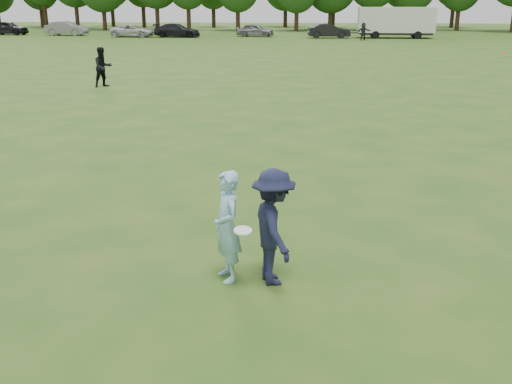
# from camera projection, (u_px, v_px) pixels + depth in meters

# --- Properties ---
(ground) EXTENTS (200.00, 200.00, 0.00)m
(ground) POSITION_uv_depth(u_px,v_px,m) (292.00, 278.00, 9.29)
(ground) COLOR #224A15
(ground) RESTS_ON ground
(thrower) EXTENTS (0.64, 0.75, 1.72)m
(thrower) POSITION_uv_depth(u_px,v_px,m) (227.00, 227.00, 8.99)
(thrower) COLOR #8AC1D6
(thrower) RESTS_ON ground
(defender) EXTENTS (1.00, 1.30, 1.78)m
(defender) POSITION_uv_depth(u_px,v_px,m) (274.00, 227.00, 8.89)
(defender) COLOR #171A32
(defender) RESTS_ON ground
(player_far_a) EXTENTS (1.16, 1.15, 1.90)m
(player_far_a) POSITION_uv_depth(u_px,v_px,m) (103.00, 67.00, 28.92)
(player_far_a) COLOR black
(player_far_a) RESTS_ON ground
(player_far_d) EXTENTS (1.69, 1.23, 1.76)m
(player_far_d) POSITION_uv_depth(u_px,v_px,m) (363.00, 31.00, 60.91)
(player_far_d) COLOR #252525
(player_far_d) RESTS_ON ground
(car_a) EXTENTS (4.75, 2.23, 1.57)m
(car_a) POSITION_uv_depth(u_px,v_px,m) (8.00, 28.00, 70.06)
(car_a) COLOR black
(car_a) RESTS_ON ground
(car_b) EXTENTS (4.93, 2.09, 1.58)m
(car_b) POSITION_uv_depth(u_px,v_px,m) (67.00, 28.00, 68.85)
(car_b) COLOR slate
(car_b) RESTS_ON ground
(car_c) EXTENTS (4.88, 2.41, 1.33)m
(car_c) POSITION_uv_depth(u_px,v_px,m) (133.00, 31.00, 66.15)
(car_c) COLOR silver
(car_c) RESTS_ON ground
(car_d) EXTENTS (5.08, 2.17, 1.46)m
(car_d) POSITION_uv_depth(u_px,v_px,m) (177.00, 30.00, 65.75)
(car_d) COLOR black
(car_d) RESTS_ON ground
(car_e) EXTENTS (4.29, 2.05, 1.41)m
(car_e) POSITION_uv_depth(u_px,v_px,m) (255.00, 30.00, 66.82)
(car_e) COLOR slate
(car_e) RESTS_ON ground
(car_f) EXTENTS (4.68, 2.05, 1.49)m
(car_f) POSITION_uv_depth(u_px,v_px,m) (329.00, 31.00, 64.39)
(car_f) COLOR black
(car_f) RESTS_ON ground
(field_cone) EXTENTS (0.28, 0.28, 0.30)m
(field_cone) POSITION_uv_depth(u_px,v_px,m) (504.00, 52.00, 46.23)
(field_cone) COLOR #FD400D
(field_cone) RESTS_ON ground
(disc_in_play) EXTENTS (0.32, 0.32, 0.08)m
(disc_in_play) POSITION_uv_depth(u_px,v_px,m) (243.00, 231.00, 8.66)
(disc_in_play) COLOR white
(disc_in_play) RESTS_ON ground
(cargo_trailer) EXTENTS (9.00, 2.75, 3.20)m
(cargo_trailer) POSITION_uv_depth(u_px,v_px,m) (396.00, 21.00, 63.96)
(cargo_trailer) COLOR silver
(cargo_trailer) RESTS_ON ground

